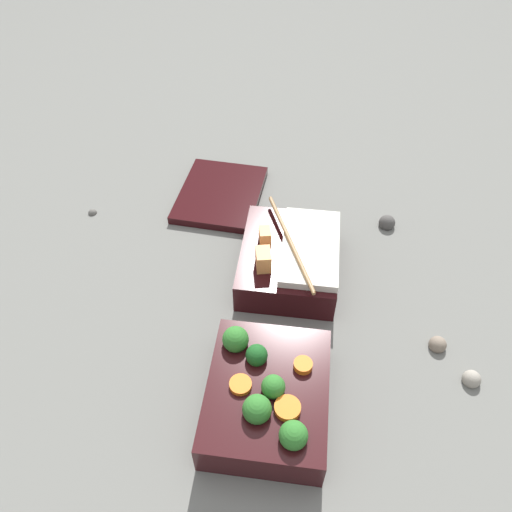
% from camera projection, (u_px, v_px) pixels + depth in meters
% --- Properties ---
extents(ground_plane, '(3.00, 3.00, 0.00)m').
position_uv_depth(ground_plane, '(281.00, 330.00, 0.70)').
color(ground_plane, slate).
extents(bento_tray_vegetable, '(0.18, 0.14, 0.08)m').
position_uv_depth(bento_tray_vegetable, '(267.00, 395.00, 0.60)').
color(bento_tray_vegetable, black).
rests_on(bento_tray_vegetable, ground_plane).
extents(bento_tray_rice, '(0.19, 0.14, 0.08)m').
position_uv_depth(bento_tray_rice, '(291.00, 258.00, 0.76)').
color(bento_tray_rice, black).
rests_on(bento_tray_rice, ground_plane).
extents(bento_lid, '(0.18, 0.15, 0.01)m').
position_uv_depth(bento_lid, '(220.00, 194.00, 0.90)').
color(bento_lid, black).
rests_on(bento_lid, ground_plane).
extents(pebble_0, '(0.02, 0.02, 0.02)m').
position_uv_depth(pebble_0, '(471.00, 379.00, 0.64)').
color(pebble_0, gray).
rests_on(pebble_0, ground_plane).
extents(pebble_1, '(0.02, 0.02, 0.02)m').
position_uv_depth(pebble_1, '(92.00, 211.00, 0.87)').
color(pebble_1, '#595651').
rests_on(pebble_1, ground_plane).
extents(pebble_2, '(0.03, 0.03, 0.03)m').
position_uv_depth(pebble_2, '(387.00, 223.00, 0.84)').
color(pebble_2, '#474442').
rests_on(pebble_2, ground_plane).
extents(pebble_3, '(0.02, 0.02, 0.02)m').
position_uv_depth(pebble_3, '(438.00, 347.00, 0.67)').
color(pebble_3, '#7A6B5B').
rests_on(pebble_3, ground_plane).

